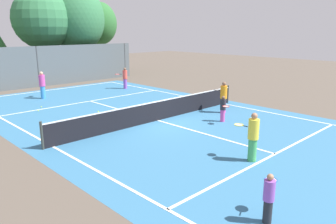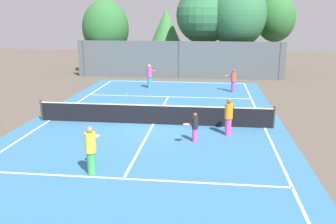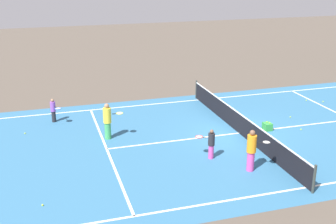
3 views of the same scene
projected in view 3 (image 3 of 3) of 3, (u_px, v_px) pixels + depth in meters
name	position (u px, v px, depth m)	size (l,w,h in m)	color
ground_plane	(239.00, 133.00, 20.46)	(80.00, 80.00, 0.00)	brown
court_surface	(239.00, 133.00, 20.46)	(13.00, 25.00, 0.01)	teal
tennis_net	(240.00, 123.00, 20.29)	(11.90, 0.10, 1.10)	#333833
player_1	(108.00, 121.00, 19.54)	(0.37, 0.94, 1.72)	#3FA559
player_2	(53.00, 110.00, 21.70)	(0.83, 0.58, 1.24)	#232328
player_4	(252.00, 150.00, 16.50)	(0.49, 0.95, 1.71)	#D14799
player_5	(211.00, 143.00, 17.61)	(0.71, 0.79, 1.29)	#D14799
ball_crate	(267.00, 126.00, 20.80)	(0.44, 0.37, 0.43)	green
tennis_ball_0	(43.00, 205.00, 14.31)	(0.07, 0.07, 0.07)	#CCE533
tennis_ball_1	(301.00, 129.00, 20.82)	(0.07, 0.07, 0.07)	#CCE533
tennis_ball_2	(323.00, 102.00, 25.03)	(0.07, 0.07, 0.07)	#CCE533
tennis_ball_3	(290.00, 117.00, 22.51)	(0.07, 0.07, 0.07)	#CCE533
tennis_ball_4	(25.00, 133.00, 20.35)	(0.07, 0.07, 0.07)	#CCE533
tennis_ball_5	(306.00, 100.00, 25.27)	(0.07, 0.07, 0.07)	#CCE533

